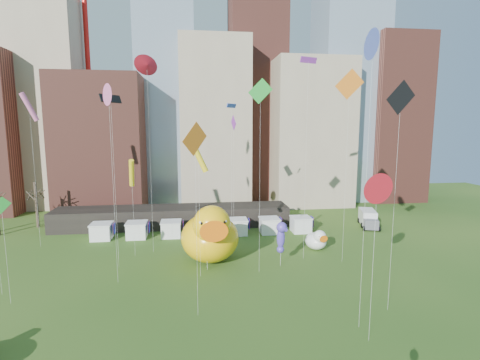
{
  "coord_description": "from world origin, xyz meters",
  "views": [
    {
      "loc": [
        -0.37,
        -17.19,
        16.16
      ],
      "look_at": [
        3.25,
        11.3,
        12.0
      ],
      "focal_mm": 27.0,
      "sensor_mm": 36.0,
      "label": 1
    }
  ],
  "objects": [
    {
      "name": "skyline",
      "position": [
        2.25,
        61.06,
        21.44
      ],
      "size": [
        101.0,
        23.0,
        68.0
      ],
      "color": "brown",
      "rests_on": "ground"
    },
    {
      "name": "pavilion",
      "position": [
        -4.0,
        42.0,
        1.6
      ],
      "size": [
        38.0,
        6.0,
        3.2
      ],
      "primitive_type": "cube",
      "color": "black",
      "rests_on": "ground"
    },
    {
      "name": "vendor_tents",
      "position": [
        1.02,
        36.0,
        1.11
      ],
      "size": [
        33.24,
        2.8,
        2.4
      ],
      "color": "white",
      "rests_on": "ground"
    },
    {
      "name": "big_duck",
      "position": [
        1.37,
        24.93,
        3.4
      ],
      "size": [
        7.44,
        9.78,
        7.41
      ],
      "rotation": [
        0.0,
        0.0,
        0.05
      ],
      "color": "yellow",
      "rests_on": "ground"
    },
    {
      "name": "small_duck",
      "position": [
        15.65,
        27.64,
        1.31
      ],
      "size": [
        3.3,
        3.98,
        2.86
      ],
      "rotation": [
        0.0,
        0.0,
        0.2
      ],
      "color": "white",
      "rests_on": "ground"
    },
    {
      "name": "seahorse_green",
      "position": [
        0.89,
        22.45,
        4.6
      ],
      "size": [
        1.5,
        1.74,
        6.15
      ],
      "rotation": [
        0.0,
        0.0,
        -0.23
      ],
      "color": "silver",
      "rests_on": "ground"
    },
    {
      "name": "seahorse_purple",
      "position": [
        9.53,
        22.62,
        3.77
      ],
      "size": [
        1.59,
        1.8,
        5.32
      ],
      "rotation": [
        0.0,
        0.0,
        0.33
      ],
      "color": "silver",
      "rests_on": "ground"
    },
    {
      "name": "box_truck",
      "position": [
        28.01,
        37.77,
        1.34
      ],
      "size": [
        3.87,
        6.54,
        2.62
      ],
      "rotation": [
        0.0,
        0.0,
        -0.28
      ],
      "color": "silver",
      "rests_on": "ground"
    },
    {
      "name": "kite_0",
      "position": [
        12.66,
        6.95,
        11.83
      ],
      "size": [
        2.12,
        1.21,
        12.95
      ],
      "color": "silver",
      "rests_on": "ground"
    },
    {
      "name": "kite_1",
      "position": [
        -21.56,
        33.63,
        18.84
      ],
      "size": [
        2.06,
        1.94,
        20.73
      ],
      "color": "silver",
      "rests_on": "ground"
    },
    {
      "name": "kite_2",
      "position": [
        -9.37,
        24.69,
        19.19
      ],
      "size": [
        1.97,
        2.61,
        19.78
      ],
      "color": "silver",
      "rests_on": "ground"
    },
    {
      "name": "kite_3",
      "position": [
        6.65,
        20.98,
        19.53
      ],
      "size": [
        2.68,
        0.28,
        21.33
      ],
      "color": "silver",
      "rests_on": "ground"
    },
    {
      "name": "kite_4",
      "position": [
        -8.08,
        28.28,
        10.63
      ],
      "size": [
        1.01,
        2.16,
        12.41
      ],
      "color": "silver",
      "rests_on": "ground"
    },
    {
      "name": "kite_5",
      "position": [
        4.33,
        28.32,
        18.48
      ],
      "size": [
        1.39,
        1.36,
        19.17
      ],
      "color": "silver",
      "rests_on": "ground"
    },
    {
      "name": "kite_6",
      "position": [
        -0.29,
        12.53,
        15.03
      ],
      "size": [
        2.02,
        1.98,
        16.68
      ],
      "color": "silver",
      "rests_on": "ground"
    },
    {
      "name": "kite_7",
      "position": [
        12.89,
        24.49,
        23.51
      ],
      "size": [
        2.19,
        1.04,
        24.24
      ],
      "color": "silver",
      "rests_on": "ground"
    },
    {
      "name": "kite_9",
      "position": [
        -8.6,
        20.29,
        19.35
      ],
      "size": [
        1.23,
        2.03,
        20.46
      ],
      "color": "silver",
      "rests_on": "ground"
    },
    {
      "name": "kite_10",
      "position": [
        16.63,
        11.25,
        18.29
      ],
      "size": [
        2.83,
        0.55,
        20.08
      ],
      "color": "silver",
      "rests_on": "ground"
    },
    {
      "name": "kite_11",
      "position": [
        -17.54,
        16.73,
        9.03
      ],
      "size": [
        1.37,
        0.84,
        10.1
      ],
      "color": "silver",
      "rests_on": "ground"
    },
    {
      "name": "kite_12",
      "position": [
        0.08,
        20.83,
        13.21
      ],
      "size": [
        2.14,
        0.93,
        14.99
      ],
      "color": "silver",
      "rests_on": "ground"
    },
    {
      "name": "kite_13",
      "position": [
        12.77,
        8.87,
        22.17
      ],
      "size": [
        0.57,
        2.23,
        23.32
      ],
      "color": "silver",
      "rests_on": "ground"
    },
    {
      "name": "kite_14",
      "position": [
        17.31,
        23.01,
        20.78
      ],
      "size": [
        3.49,
        0.08,
        22.83
      ],
      "color": "silver",
      "rests_on": "ground"
    },
    {
      "name": "kite_15",
      "position": [
        5.06,
        32.55,
        16.36
      ],
      "size": [
        0.49,
        2.12,
        17.94
      ],
      "color": "silver",
      "rests_on": "ground"
    },
    {
      "name": "kite_16",
      "position": [
        -5.93,
        29.53,
        23.76
      ],
      "size": [
        1.87,
        2.04,
        25.03
      ],
      "color": "silver",
      "rests_on": "ground"
    }
  ]
}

